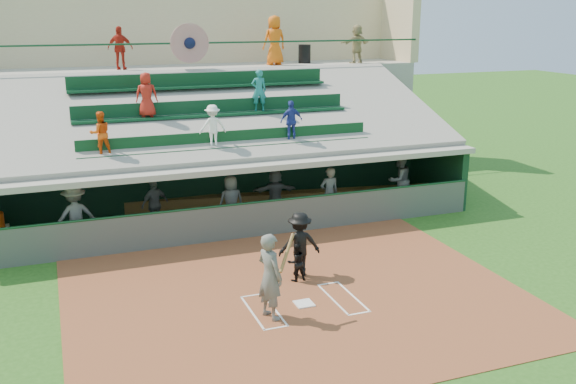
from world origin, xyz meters
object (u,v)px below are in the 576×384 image
object	(u,v)px
home_plate	(304,304)
catcher	(296,262)
batter_at_plate	(270,276)
trash_bin	(304,54)

from	to	relation	value
home_plate	catcher	size ratio (longest dim) A/B	0.42
batter_at_plate	catcher	bearing A→B (deg)	53.24
trash_bin	home_plate	bearing A→B (deg)	-111.72
batter_at_plate	trash_bin	xyz separation A→B (m)	(6.30, 13.75, 3.96)
home_plate	trash_bin	xyz separation A→B (m)	(5.33, 13.39, 4.96)
home_plate	catcher	xyz separation A→B (m)	(0.33, 1.39, 0.49)
home_plate	trash_bin	distance (m)	15.24
home_plate	trash_bin	bearing A→B (deg)	68.28
home_plate	catcher	world-z (taller)	catcher
batter_at_plate	trash_bin	distance (m)	15.63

